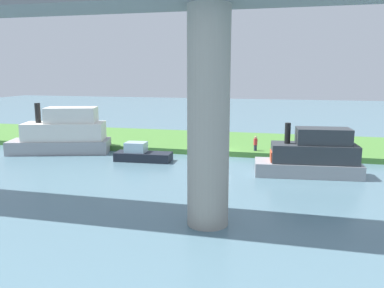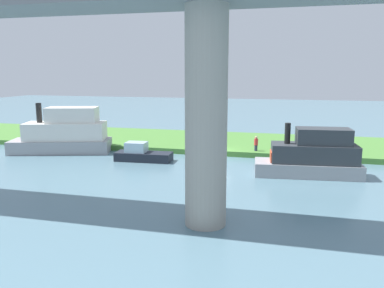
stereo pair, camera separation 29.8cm
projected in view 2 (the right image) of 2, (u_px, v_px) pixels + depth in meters
name	position (u px, v px, depth m)	size (l,w,h in m)	color
ground_plane	(218.00, 156.00, 36.69)	(160.00, 160.00, 0.00)	slate
grassy_bank	(228.00, 143.00, 42.36)	(80.00, 12.00, 0.50)	#4C8438
bridge_pylon	(206.00, 119.00, 19.39)	(2.11, 2.11, 10.92)	#9E998E
person_on_bank	(256.00, 143.00, 36.54)	(0.51, 0.51, 1.39)	#2D334C
mooring_post	(204.00, 143.00, 38.77)	(0.20, 0.20, 0.71)	brown
houseboat_blue	(64.00, 134.00, 38.17)	(9.98, 5.71, 4.84)	#99999E
motorboat_red	(142.00, 154.00, 34.72)	(5.07, 2.03, 1.66)	#1E232D
motorboat_white	(312.00, 157.00, 29.56)	(8.05, 3.38, 4.00)	#99999E
marker_buoy	(214.00, 201.00, 23.11)	(0.50, 0.50, 0.50)	orange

